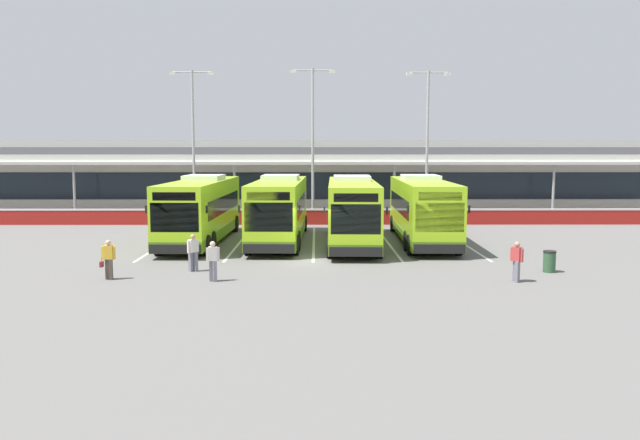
# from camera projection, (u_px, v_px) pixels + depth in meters

# --- Properties ---
(ground_plane) EXTENTS (200.00, 200.00, 0.00)m
(ground_plane) POSITION_uv_depth(u_px,v_px,m) (313.00, 260.00, 30.02)
(ground_plane) COLOR #605E5B
(terminal_building) EXTENTS (70.00, 13.00, 6.00)m
(terminal_building) POSITION_uv_depth(u_px,v_px,m) (315.00, 175.00, 56.43)
(terminal_building) COLOR beige
(terminal_building) RESTS_ON ground
(red_barrier_wall) EXTENTS (60.00, 0.40, 1.10)m
(red_barrier_wall) POSITION_uv_depth(u_px,v_px,m) (314.00, 217.00, 44.37)
(red_barrier_wall) COLOR maroon
(red_barrier_wall) RESTS_ON ground
(coach_bus_leftmost) EXTENTS (3.15, 12.22, 3.78)m
(coach_bus_leftmost) POSITION_uv_depth(u_px,v_px,m) (201.00, 211.00, 35.83)
(coach_bus_leftmost) COLOR #9ED11E
(coach_bus_leftmost) RESTS_ON ground
(coach_bus_left_centre) EXTENTS (3.15, 12.22, 3.78)m
(coach_bus_left_centre) POSITION_uv_depth(u_px,v_px,m) (279.00, 211.00, 35.98)
(coach_bus_left_centre) COLOR #9ED11E
(coach_bus_left_centre) RESTS_ON ground
(coach_bus_centre) EXTENTS (3.15, 12.22, 3.78)m
(coach_bus_centre) POSITION_uv_depth(u_px,v_px,m) (352.00, 212.00, 35.06)
(coach_bus_centre) COLOR #9ED11E
(coach_bus_centre) RESTS_ON ground
(coach_bus_right_centre) EXTENTS (3.15, 12.22, 3.78)m
(coach_bus_right_centre) POSITION_uv_depth(u_px,v_px,m) (422.00, 211.00, 35.90)
(coach_bus_right_centre) COLOR #9ED11E
(coach_bus_right_centre) RESTS_ON ground
(bay_stripe_far_west) EXTENTS (0.14, 13.00, 0.01)m
(bay_stripe_far_west) POSITION_uv_depth(u_px,v_px,m) (166.00, 242.00, 35.93)
(bay_stripe_far_west) COLOR silver
(bay_stripe_far_west) RESTS_ON ground
(bay_stripe_west) EXTENTS (0.14, 13.00, 0.01)m
(bay_stripe_west) POSITION_uv_depth(u_px,v_px,m) (240.00, 242.00, 35.96)
(bay_stripe_west) COLOR silver
(bay_stripe_west) RESTS_ON ground
(bay_stripe_mid_west) EXTENTS (0.14, 13.00, 0.01)m
(bay_stripe_mid_west) POSITION_uv_depth(u_px,v_px,m) (314.00, 242.00, 35.99)
(bay_stripe_mid_west) COLOR silver
(bay_stripe_mid_west) RESTS_ON ground
(bay_stripe_centre) EXTENTS (0.14, 13.00, 0.01)m
(bay_stripe_centre) POSITION_uv_depth(u_px,v_px,m) (387.00, 242.00, 36.01)
(bay_stripe_centre) COLOR silver
(bay_stripe_centre) RESTS_ON ground
(bay_stripe_mid_east) EXTENTS (0.14, 13.00, 0.01)m
(bay_stripe_mid_east) POSITION_uv_depth(u_px,v_px,m) (461.00, 242.00, 36.04)
(bay_stripe_mid_east) COLOR silver
(bay_stripe_mid_east) RESTS_ON ground
(pedestrian_with_handbag) EXTENTS (0.64, 0.31, 1.62)m
(pedestrian_with_handbag) POSITION_uv_depth(u_px,v_px,m) (108.00, 259.00, 25.52)
(pedestrian_with_handbag) COLOR #4C4238
(pedestrian_with_handbag) RESTS_ON ground
(pedestrian_in_dark_coat) EXTENTS (0.42, 0.47, 1.62)m
(pedestrian_in_dark_coat) POSITION_uv_depth(u_px,v_px,m) (517.00, 260.00, 25.07)
(pedestrian_in_dark_coat) COLOR slate
(pedestrian_in_dark_coat) RESTS_ON ground
(pedestrian_child) EXTENTS (0.45, 0.44, 1.62)m
(pedestrian_child) POSITION_uv_depth(u_px,v_px,m) (193.00, 251.00, 27.24)
(pedestrian_child) COLOR slate
(pedestrian_child) RESTS_ON ground
(pedestrian_near_bin) EXTENTS (0.54, 0.29, 1.62)m
(pedestrian_near_bin) POSITION_uv_depth(u_px,v_px,m) (213.00, 260.00, 25.16)
(pedestrian_near_bin) COLOR slate
(pedestrian_near_bin) RESTS_ON ground
(lamp_post_west) EXTENTS (3.24, 0.28, 11.00)m
(lamp_post_west) POSITION_uv_depth(u_px,v_px,m) (193.00, 135.00, 46.37)
(lamp_post_west) COLOR #9E9EA3
(lamp_post_west) RESTS_ON ground
(lamp_post_centre) EXTENTS (3.24, 0.28, 11.00)m
(lamp_post_centre) POSITION_uv_depth(u_px,v_px,m) (313.00, 135.00, 45.37)
(lamp_post_centre) COLOR #9E9EA3
(lamp_post_centre) RESTS_ON ground
(lamp_post_east) EXTENTS (3.24, 0.28, 11.00)m
(lamp_post_east) POSITION_uv_depth(u_px,v_px,m) (427.00, 135.00, 46.67)
(lamp_post_east) COLOR #9E9EA3
(lamp_post_east) RESTS_ON ground
(litter_bin) EXTENTS (0.54, 0.54, 0.93)m
(litter_bin) POSITION_uv_depth(u_px,v_px,m) (549.00, 261.00, 27.10)
(litter_bin) COLOR #2D5133
(litter_bin) RESTS_ON ground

